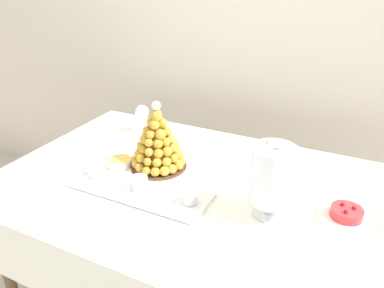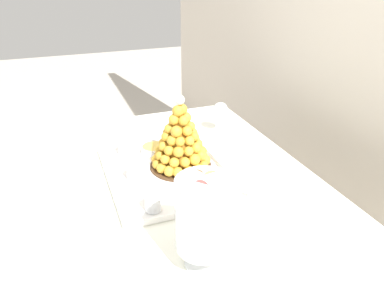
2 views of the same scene
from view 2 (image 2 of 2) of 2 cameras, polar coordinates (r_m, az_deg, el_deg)
name	(u,v)px [view 2 (image 2 of 2)]	position (r m, az deg, el deg)	size (l,w,h in m)	color
buffet_table	(184,212)	(1.34, -1.24, -10.27)	(1.47, 0.98, 0.79)	brown
serving_tray	(166,174)	(1.38, -4.00, -4.52)	(0.53, 0.42, 0.02)	white
croquembouche	(180,141)	(1.36, -1.77, 0.54)	(0.23, 0.23, 0.28)	#4C331E
dessert_cup_left	(124,149)	(1.52, -10.28, -0.68)	(0.05, 0.05, 0.05)	silver
dessert_cup_mid_left	(135,173)	(1.34, -8.69, -4.34)	(0.06, 0.06, 0.06)	silver
dessert_cup_centre	(153,203)	(1.17, -5.98, -8.93)	(0.05, 0.05, 0.06)	silver
creme_brulee_ramekin	(154,149)	(1.52, -5.81, -0.73)	(0.10, 0.10, 0.03)	white
macaron_goblet	(204,215)	(0.92, 1.89, -10.76)	(0.15, 0.15, 0.26)	white
wine_glass	(220,111)	(1.69, 4.35, 5.05)	(0.07, 0.07, 0.14)	silver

